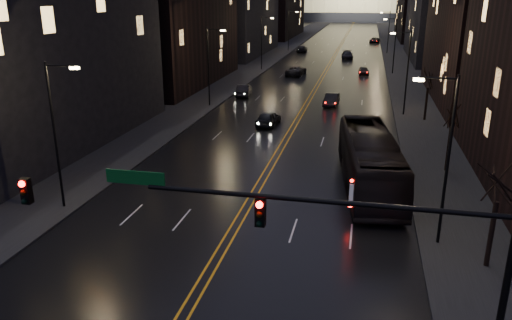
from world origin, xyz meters
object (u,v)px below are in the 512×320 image
Objects in this scene: oncoming_car_a at (268,118)px; oncoming_car_b at (244,90)px; bus at (369,161)px; receding_car_a at (332,100)px; traffic_signal at (331,232)px.

oncoming_car_a is 0.97× the size of oncoming_car_b.
oncoming_car_b is at bearing 111.56° from bus.
receding_car_a is at bearing 157.04° from oncoming_car_b.
traffic_signal is at bearing 109.49° from oncoming_car_a.
oncoming_car_a is (-8.46, 32.76, -4.34)m from traffic_signal.
oncoming_car_b is at bearing 167.90° from receding_car_a.
bus is (1.42, 17.72, -3.21)m from traffic_signal.
traffic_signal is 18.07m from bus.
oncoming_car_b is (-14.41, 46.83, -4.35)m from traffic_signal.
oncoming_car_a is at bearing 105.91° from oncoming_car_b.
bus reaches higher than oncoming_car_a.
oncoming_car_a reaches higher than oncoming_car_b.
oncoming_car_a is (-9.87, 15.03, -1.13)m from bus.
bus is 2.96× the size of oncoming_car_b.
traffic_signal is 49.19m from oncoming_car_b.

